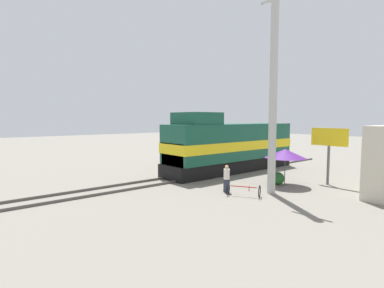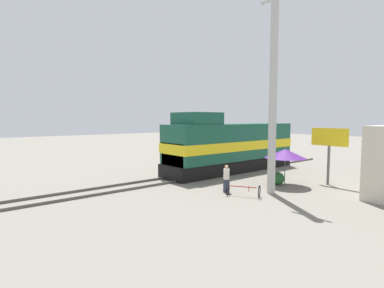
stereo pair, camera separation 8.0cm
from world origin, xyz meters
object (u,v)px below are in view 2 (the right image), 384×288
vendor_umbrella (285,154)px  bicycle (243,190)px  person_bystander (226,178)px  billboard_sign (329,141)px  locomotive (229,146)px  utility_pole (273,84)px

vendor_umbrella → bicycle: (0.12, -4.02, -1.66)m
person_bystander → billboard_sign: bearing=67.0°
billboard_sign → person_bystander: billboard_sign is taller
person_bystander → bicycle: person_bystander is taller
bicycle → locomotive: bearing=19.2°
utility_pole → billboard_sign: (0.97, 4.62, -3.26)m
vendor_umbrella → locomotive: bearing=169.8°
utility_pole → bicycle: bearing=-106.0°
locomotive → bicycle: size_ratio=6.66×
person_bystander → bicycle: bearing=0.8°
billboard_sign → locomotive: bearing=-169.8°
person_bystander → utility_pole: bearing=45.4°
billboard_sign → utility_pole: bearing=-101.8°
billboard_sign → person_bystander: size_ratio=2.30×
utility_pole → bicycle: (-0.50, -1.75, -5.67)m
bicycle → utility_pole: bearing=-46.0°
billboard_sign → person_bystander: 7.19m
bicycle → vendor_umbrella: bearing=-28.3°
person_bystander → bicycle: 1.33m
vendor_umbrella → bicycle: size_ratio=1.36×
locomotive → utility_pole: bearing=-27.5°
utility_pole → locomotive: bearing=152.5°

